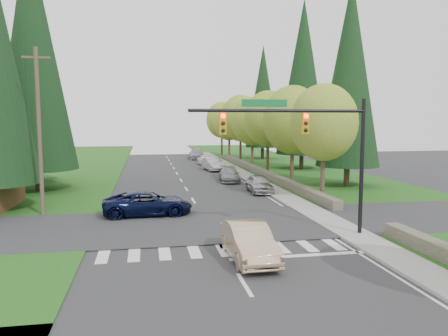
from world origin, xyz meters
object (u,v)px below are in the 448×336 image
object	(u,v)px
sedan_champagne	(249,242)
parked_car_c	(213,164)
parked_car_b	(230,175)
parked_car_e	(196,154)
suv_navy	(148,204)
parked_car_d	(205,160)
parked_car_a	(259,184)

from	to	relation	value
sedan_champagne	parked_car_c	xyz separation A→B (m)	(3.49, 32.33, 0.01)
sedan_champagne	parked_car_b	xyz separation A→B (m)	(3.67, 23.11, -0.10)
parked_car_c	parked_car_e	distance (m)	15.67
suv_navy	parked_car_d	xyz separation A→B (m)	(7.53, 29.38, -0.07)
parked_car_c	parked_car_e	bearing A→B (deg)	83.49
parked_car_a	parked_car_d	size ratio (longest dim) A/B	1.07
parked_car_b	parked_car_e	xyz separation A→B (m)	(-0.27, 24.89, 0.10)
parked_car_b	parked_car_c	world-z (taller)	parked_car_c
parked_car_a	parked_car_e	size ratio (longest dim) A/B	0.81
parked_car_a	parked_car_c	xyz separation A→B (m)	(-1.31, 15.93, 0.05)
parked_car_d	parked_car_e	size ratio (longest dim) A/B	0.76
parked_car_e	parked_car_c	bearing A→B (deg)	-86.08
parked_car_a	parked_car_c	bearing A→B (deg)	96.84
parked_car_c	parked_car_e	world-z (taller)	parked_car_c
sedan_champagne	parked_car_d	xyz separation A→B (m)	(3.47, 38.66, -0.08)
sedan_champagne	parked_car_d	size ratio (longest dim) A/B	1.16
parked_car_d	parked_car_a	bearing A→B (deg)	-90.90
parked_car_b	parked_car_d	size ratio (longest dim) A/B	1.14
sedan_champagne	parked_car_a	world-z (taller)	sedan_champagne
sedan_champagne	parked_car_c	bearing A→B (deg)	82.59
parked_car_d	parked_car_e	distance (m)	9.34
parked_car_c	parked_car_e	xyz separation A→B (m)	(-0.09, 15.67, -0.01)
sedan_champagne	parked_car_b	distance (m)	23.40
parked_car_b	parked_car_e	size ratio (longest dim) A/B	0.87
sedan_champagne	suv_navy	distance (m)	10.13
sedan_champagne	parked_car_e	world-z (taller)	same
sedan_champagne	parked_car_d	world-z (taller)	sedan_champagne
parked_car_a	sedan_champagne	bearing A→B (deg)	-104.16
suv_navy	parked_car_c	size ratio (longest dim) A/B	1.15
suv_navy	parked_car_d	bearing A→B (deg)	-17.01
parked_car_b	suv_navy	bearing A→B (deg)	-113.35
suv_navy	parked_car_d	size ratio (longest dim) A/B	1.36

